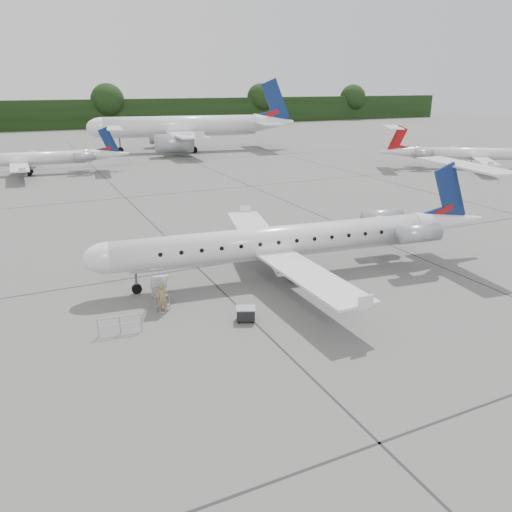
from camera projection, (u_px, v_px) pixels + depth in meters
name	position (u px, v px, depth m)	size (l,w,h in m)	color
ground	(336.00, 288.00, 31.86)	(320.00, 320.00, 0.00)	slate
treeline	(78.00, 114.00, 141.56)	(260.00, 4.00, 8.00)	black
main_regional_jet	(276.00, 227.00, 32.57)	(27.21, 19.59, 6.98)	silver
airstair	(159.00, 287.00, 29.12)	(0.85, 2.09, 2.19)	silver
passenger	(163.00, 298.00, 28.11)	(0.65, 0.43, 1.79)	olive
safety_railing	(120.00, 325.00, 25.83)	(2.20, 0.08, 1.00)	#9799A0
baggage_cart	(246.00, 314.00, 27.28)	(0.99, 0.80, 0.85)	black
bg_narrowbody	(181.00, 116.00, 93.43)	(36.55, 26.31, 13.12)	silver
bg_regional_left	(21.00, 153.00, 69.88)	(24.17, 17.40, 6.34)	silver
bg_regional_right	(477.00, 148.00, 75.36)	(23.91, 17.21, 6.27)	silver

